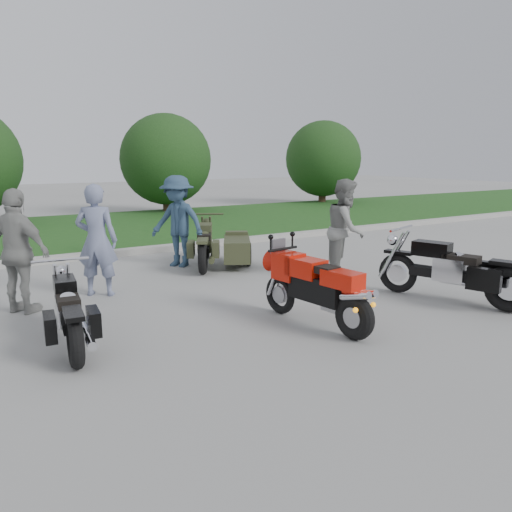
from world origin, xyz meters
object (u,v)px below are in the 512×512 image
cruiser_left (70,316)px  person_back (19,252)px  person_stripe (97,240)px  cruiser_sidecar (224,248)px  cruiser_right (457,273)px  person_denim (178,221)px  person_grey (346,229)px  sportbike_red (317,287)px

cruiser_left → person_back: person_back is taller
person_stripe → cruiser_left: bearing=99.3°
cruiser_sidecar → person_stripe: 3.04m
cruiser_right → person_denim: (-2.77, 4.89, 0.48)m
person_grey → cruiser_sidecar: bearing=85.4°
cruiser_sidecar → person_grey: bearing=-24.6°
cruiser_sidecar → person_denim: bearing=174.6°
sportbike_red → cruiser_sidecar: bearing=72.2°
person_stripe → person_denim: 2.50m
cruiser_right → cruiser_sidecar: (-1.96, 4.34, -0.08)m
cruiser_right → person_back: person_back is taller
cruiser_sidecar → person_grey: (1.57, -2.10, 0.55)m
cruiser_left → person_grey: person_grey is taller
person_stripe → person_back: bearing=48.8°
person_stripe → person_back: (-1.24, -0.39, -0.01)m
cruiser_right → person_denim: bearing=100.4°
person_stripe → sportbike_red: bearing=155.7°
cruiser_right → cruiser_sidecar: size_ratio=1.13×
cruiser_sidecar → person_denim: size_ratio=1.09×
sportbike_red → cruiser_left: (-3.10, 0.95, -0.15)m
cruiser_left → person_stripe: bearing=73.9°
cruiser_left → cruiser_sidecar: size_ratio=1.00×
cruiser_left → cruiser_right: size_ratio=0.88×
person_back → cruiser_sidecar: bearing=-110.7°
person_back → person_grey: bearing=-136.2°
cruiser_left → person_back: (-0.32, 1.87, 0.53)m
person_back → person_stripe: bearing=-110.5°
cruiser_left → person_denim: 4.76m
person_back → person_denim: bearing=-99.1°
cruiser_left → cruiser_right: bearing=-5.8°
sportbike_red → person_stripe: 3.89m
sportbike_red → cruiser_sidecar: (0.68, 4.08, -0.15)m
person_stripe → person_back: size_ratio=1.01×
sportbike_red → person_back: (-3.42, 2.81, 0.38)m
cruiser_right → person_denim: 5.64m
sportbike_red → person_back: size_ratio=1.07×
person_stripe → person_denim: person_denim is taller
cruiser_left → person_stripe: 2.49m
cruiser_right → person_grey: 2.33m
person_stripe → person_grey: bearing=-163.9°
sportbike_red → cruiser_sidecar: size_ratio=0.95×
cruiser_sidecar → person_back: 4.33m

